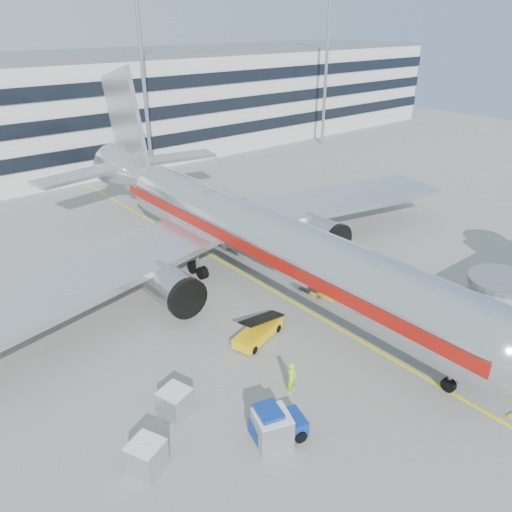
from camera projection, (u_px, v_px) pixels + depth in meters
ground at (346, 333)px, 35.52m from camera, size 180.00×180.00×0.00m
lead_in_line at (256, 281)px, 42.44m from camera, size 0.25×70.00×0.01m
main_jet at (243, 229)px, 41.81m from camera, size 50.95×48.70×16.06m
terminal at (45, 113)px, 72.29m from camera, size 150.00×24.25×15.60m
light_mast_centre at (142, 65)px, 62.81m from camera, size 2.40×1.20×25.45m
light_mast_east at (327, 54)px, 82.44m from camera, size 2.40×1.20×25.45m
belt_loader at (258, 332)px, 34.54m from camera, size 4.53×2.68×2.12m
baggage_tug at (276, 425)px, 26.23m from camera, size 3.15×2.43×2.11m
cargo_container_left at (147, 456)px, 24.43m from camera, size 2.06×2.06×1.67m
cargo_container_right at (175, 402)px, 27.88m from camera, size 1.93×1.93×1.64m
cargo_container_front at (272, 429)px, 25.91m from camera, size 2.28×2.28×1.89m
ramp_worker at (292, 378)px, 29.45m from camera, size 0.86×0.69×2.06m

